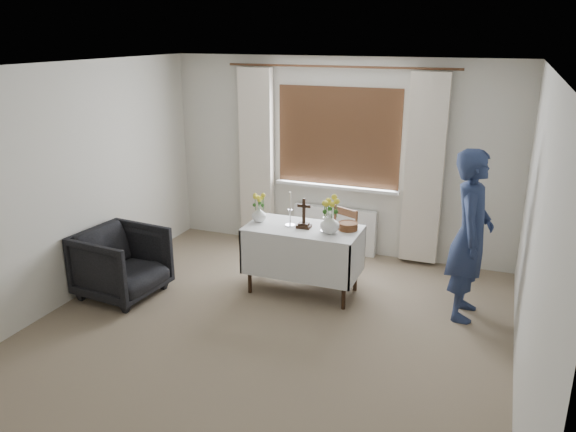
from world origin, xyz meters
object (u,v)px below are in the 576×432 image
at_px(altar_table, 303,260).
at_px(wooden_chair, 336,244).
at_px(armchair, 122,263).
at_px(wooden_cross, 304,213).
at_px(flower_vase_left, 259,214).
at_px(person, 470,235).
at_px(flower_vase_right, 330,223).

distance_m(altar_table, wooden_chair, 0.57).
distance_m(altar_table, armchair, 1.98).
relative_size(wooden_cross, flower_vase_left, 1.92).
height_order(wooden_chair, flower_vase_left, flower_vase_left).
relative_size(altar_table, flower_vase_left, 7.20).
xyz_separation_m(altar_table, person, (1.72, 0.10, 0.49)).
xyz_separation_m(wooden_cross, flower_vase_right, (0.31, -0.05, -0.06)).
bearing_deg(armchair, wooden_cross, -61.29).
height_order(person, flower_vase_left, person).
xyz_separation_m(person, wooden_cross, (-1.71, -0.10, 0.06)).
height_order(flower_vase_left, flower_vase_right, flower_vase_right).
distance_m(wooden_chair, wooden_cross, 0.77).
bearing_deg(wooden_chair, flower_vase_left, -121.26).
bearing_deg(altar_table, armchair, -156.26).
relative_size(person, flower_vase_left, 10.07).
distance_m(armchair, person, 3.68).
xyz_separation_m(altar_table, wooden_cross, (0.01, -0.01, 0.55)).
distance_m(altar_table, flower_vase_left, 0.70).
relative_size(altar_table, person, 0.71).
bearing_deg(altar_table, wooden_chair, 67.47).
relative_size(wooden_chair, person, 0.47).
bearing_deg(altar_table, flower_vase_left, 178.83).
height_order(wooden_cross, flower_vase_right, wooden_cross).
bearing_deg(wooden_chair, flower_vase_right, -56.58).
relative_size(altar_table, armchair, 1.50).
bearing_deg(armchair, wooden_chair, -51.58).
distance_m(wooden_chair, person, 1.63).
bearing_deg(person, flower_vase_right, 97.14).
distance_m(wooden_cross, flower_vase_left, 0.54).
bearing_deg(armchair, flower_vase_left, -52.54).
height_order(wooden_chair, wooden_cross, wooden_cross).
height_order(wooden_chair, flower_vase_right, flower_vase_right).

